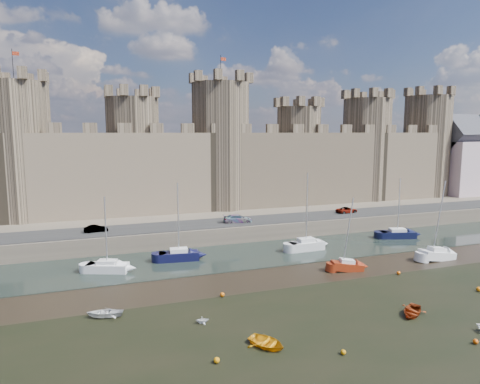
{
  "coord_description": "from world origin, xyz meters",
  "views": [
    {
      "loc": [
        -21.38,
        -28.84,
        16.62
      ],
      "look_at": [
        -3.45,
        22.0,
        9.05
      ],
      "focal_mm": 32.0,
      "sensor_mm": 36.0,
      "label": 1
    }
  ],
  "objects_px": {
    "car_2": "(238,219)",
    "sailboat_3": "(397,234)",
    "sailboat_5": "(437,254)",
    "dinghy_0": "(267,343)",
    "sailboat_0": "(107,267)",
    "car_3": "(347,210)",
    "car_1": "(96,229)",
    "sailboat_1": "(179,255)",
    "sailboat_2": "(306,245)",
    "sailboat_4": "(347,265)"
  },
  "relations": [
    {
      "from": "sailboat_0",
      "to": "dinghy_0",
      "type": "distance_m",
      "value": 25.34
    },
    {
      "from": "sailboat_1",
      "to": "dinghy_0",
      "type": "xyz_separation_m",
      "value": [
        1.95,
        -24.62,
        -0.47
      ]
    },
    {
      "from": "sailboat_0",
      "to": "sailboat_3",
      "type": "relative_size",
      "value": 0.96
    },
    {
      "from": "sailboat_0",
      "to": "sailboat_1",
      "type": "xyz_separation_m",
      "value": [
        8.98,
        1.76,
        0.07
      ]
    },
    {
      "from": "car_2",
      "to": "sailboat_5",
      "type": "height_order",
      "value": "sailboat_5"
    },
    {
      "from": "sailboat_2",
      "to": "sailboat_5",
      "type": "relative_size",
      "value": 1.05
    },
    {
      "from": "sailboat_5",
      "to": "dinghy_0",
      "type": "height_order",
      "value": "sailboat_5"
    },
    {
      "from": "sailboat_4",
      "to": "sailboat_3",
      "type": "bearing_deg",
      "value": 45.42
    },
    {
      "from": "car_2",
      "to": "sailboat_3",
      "type": "relative_size",
      "value": 0.47
    },
    {
      "from": "car_2",
      "to": "sailboat_5",
      "type": "distance_m",
      "value": 28.72
    },
    {
      "from": "car_3",
      "to": "sailboat_5",
      "type": "height_order",
      "value": "sailboat_5"
    },
    {
      "from": "sailboat_3",
      "to": "sailboat_5",
      "type": "xyz_separation_m",
      "value": [
        -2.84,
        -11.09,
        0.0
      ]
    },
    {
      "from": "sailboat_2",
      "to": "sailboat_3",
      "type": "bearing_deg",
      "value": 3.51
    },
    {
      "from": "sailboat_5",
      "to": "sailboat_2",
      "type": "bearing_deg",
      "value": 145.91
    },
    {
      "from": "dinghy_0",
      "to": "sailboat_4",
      "type": "bearing_deg",
      "value": 9.26
    },
    {
      "from": "sailboat_0",
      "to": "sailboat_3",
      "type": "xyz_separation_m",
      "value": [
        43.88,
        2.13,
        0.01
      ]
    },
    {
      "from": "car_1",
      "to": "sailboat_4",
      "type": "relative_size",
      "value": 0.36
    },
    {
      "from": "sailboat_1",
      "to": "sailboat_5",
      "type": "bearing_deg",
      "value": -11.35
    },
    {
      "from": "sailboat_5",
      "to": "car_1",
      "type": "bearing_deg",
      "value": 154.75
    },
    {
      "from": "sailboat_0",
      "to": "sailboat_1",
      "type": "height_order",
      "value": "sailboat_1"
    },
    {
      "from": "car_1",
      "to": "car_2",
      "type": "height_order",
      "value": "car_2"
    },
    {
      "from": "sailboat_2",
      "to": "sailboat_3",
      "type": "height_order",
      "value": "sailboat_2"
    },
    {
      "from": "car_1",
      "to": "sailboat_0",
      "type": "bearing_deg",
      "value": 179.65
    },
    {
      "from": "car_3",
      "to": "sailboat_0",
      "type": "height_order",
      "value": "sailboat_0"
    },
    {
      "from": "car_1",
      "to": "sailboat_0",
      "type": "distance_m",
      "value": 11.28
    },
    {
      "from": "car_2",
      "to": "sailboat_4",
      "type": "distance_m",
      "value": 20.91
    },
    {
      "from": "sailboat_3",
      "to": "dinghy_0",
      "type": "relative_size",
      "value": 3.0
    },
    {
      "from": "car_1",
      "to": "dinghy_0",
      "type": "xyz_separation_m",
      "value": [
        11.95,
        -33.85,
        -2.71
      ]
    },
    {
      "from": "dinghy_0",
      "to": "sailboat_0",
      "type": "bearing_deg",
      "value": 84.5
    },
    {
      "from": "sailboat_0",
      "to": "sailboat_1",
      "type": "relative_size",
      "value": 0.9
    },
    {
      "from": "sailboat_0",
      "to": "dinghy_0",
      "type": "xyz_separation_m",
      "value": [
        10.93,
        -22.86,
        -0.41
      ]
    },
    {
      "from": "sailboat_2",
      "to": "sailboat_3",
      "type": "relative_size",
      "value": 1.15
    },
    {
      "from": "sailboat_1",
      "to": "sailboat_5",
      "type": "distance_m",
      "value": 33.81
    },
    {
      "from": "car_3",
      "to": "car_1",
      "type": "bearing_deg",
      "value": 83.0
    },
    {
      "from": "sailboat_3",
      "to": "sailboat_5",
      "type": "relative_size",
      "value": 0.91
    },
    {
      "from": "sailboat_2",
      "to": "sailboat_5",
      "type": "xyz_separation_m",
      "value": [
        14.13,
        -9.6,
        -0.11
      ]
    },
    {
      "from": "car_2",
      "to": "sailboat_3",
      "type": "bearing_deg",
      "value": -101.82
    },
    {
      "from": "sailboat_2",
      "to": "sailboat_4",
      "type": "relative_size",
      "value": 1.23
    },
    {
      "from": "sailboat_0",
      "to": "sailboat_3",
      "type": "distance_m",
      "value": 43.94
    },
    {
      "from": "sailboat_4",
      "to": "sailboat_5",
      "type": "height_order",
      "value": "sailboat_5"
    },
    {
      "from": "car_1",
      "to": "dinghy_0",
      "type": "bearing_deg",
      "value": -166.21
    },
    {
      "from": "sailboat_1",
      "to": "sailboat_2",
      "type": "xyz_separation_m",
      "value": [
        17.94,
        -1.12,
        0.06
      ]
    },
    {
      "from": "sailboat_0",
      "to": "sailboat_2",
      "type": "relative_size",
      "value": 0.83
    },
    {
      "from": "sailboat_3",
      "to": "sailboat_5",
      "type": "bearing_deg",
      "value": -88.84
    },
    {
      "from": "car_3",
      "to": "sailboat_2",
      "type": "distance_m",
      "value": 17.93
    },
    {
      "from": "sailboat_0",
      "to": "dinghy_0",
      "type": "relative_size",
      "value": 2.88
    },
    {
      "from": "car_3",
      "to": "sailboat_5",
      "type": "distance_m",
      "value": 20.82
    },
    {
      "from": "car_1",
      "to": "sailboat_1",
      "type": "relative_size",
      "value": 0.32
    },
    {
      "from": "car_1",
      "to": "sailboat_1",
      "type": "distance_m",
      "value": 13.79
    },
    {
      "from": "car_2",
      "to": "sailboat_2",
      "type": "xyz_separation_m",
      "value": [
        6.83,
        -9.89,
        -2.29
      ]
    }
  ]
}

